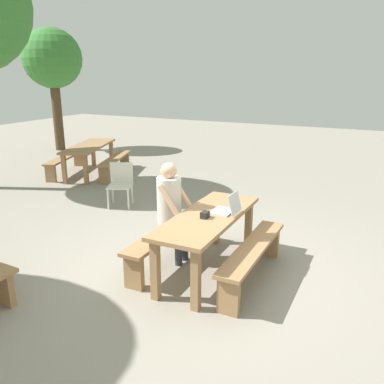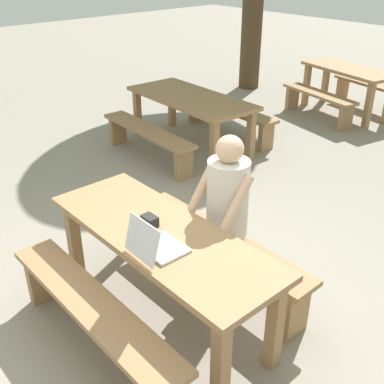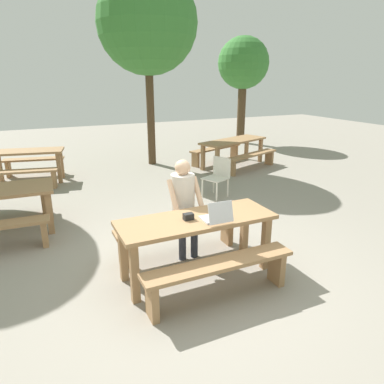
{
  "view_description": "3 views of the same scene",
  "coord_description": "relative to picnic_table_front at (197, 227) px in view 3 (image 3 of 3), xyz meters",
  "views": [
    {
      "loc": [
        -4.36,
        -1.92,
        2.49
      ],
      "look_at": [
        0.05,
        0.25,
        1.02
      ],
      "focal_mm": 37.91,
      "sensor_mm": 36.0,
      "label": 1
    },
    {
      "loc": [
        2.24,
        -1.69,
        2.58
      ],
      "look_at": [
        0.05,
        0.25,
        1.02
      ],
      "focal_mm": 43.81,
      "sensor_mm": 36.0,
      "label": 2
    },
    {
      "loc": [
        -1.72,
        -3.58,
        2.42
      ],
      "look_at": [
        0.05,
        0.25,
        1.02
      ],
      "focal_mm": 32.88,
      "sensor_mm": 36.0,
      "label": 3
    }
  ],
  "objects": [
    {
      "name": "ground_plane",
      "position": [
        0.0,
        0.0,
        -0.65
      ],
      "size": [
        30.0,
        30.0,
        0.0
      ],
      "primitive_type": "plane",
      "color": "gray"
    },
    {
      "name": "picnic_table_front",
      "position": [
        0.0,
        0.0,
        0.0
      ],
      "size": [
        1.95,
        0.7,
        0.77
      ],
      "color": "#9E754C",
      "rests_on": "ground"
    },
    {
      "name": "bench_near",
      "position": [
        0.0,
        -0.6,
        -0.3
      ],
      "size": [
        1.79,
        0.3,
        0.47
      ],
      "color": "#9E754C",
      "rests_on": "ground"
    },
    {
      "name": "bench_far",
      "position": [
        0.0,
        0.6,
        -0.3
      ],
      "size": [
        1.79,
        0.3,
        0.47
      ],
      "color": "#9E754C",
      "rests_on": "ground"
    },
    {
      "name": "laptop",
      "position": [
        0.18,
        -0.19,
        0.19
      ],
      "size": [
        0.32,
        0.33,
        0.27
      ],
      "rotation": [
        0.0,
        0.0,
        3.12
      ],
      "color": "silver",
      "rests_on": "picnic_table_front"
    },
    {
      "name": "small_pouch",
      "position": [
        -0.11,
        -0.01,
        0.16
      ],
      "size": [
        0.12,
        0.08,
        0.08
      ],
      "color": "black",
      "rests_on": "picnic_table_front"
    },
    {
      "name": "person_seated",
      "position": [
        0.08,
        0.57,
        0.16
      ],
      "size": [
        0.43,
        0.42,
        1.37
      ],
      "color": "#333847",
      "rests_on": "ground"
    },
    {
      "name": "plastic_chair",
      "position": [
        1.73,
        2.59,
        -0.21
      ],
      "size": [
        0.58,
        0.58,
        0.82
      ],
      "rotation": [
        0.0,
        0.0,
        5.12
      ],
      "color": "silver",
      "rests_on": "ground"
    },
    {
      "name": "picnic_table_mid",
      "position": [
        -1.83,
        5.38,
        -0.02
      ],
      "size": [
        1.7,
        0.97,
        0.77
      ],
      "rotation": [
        0.0,
        0.0,
        -0.21
      ],
      "color": "#9E754C",
      "rests_on": "ground"
    },
    {
      "name": "bench_mid_south",
      "position": [
        -1.95,
        4.79,
        -0.32
      ],
      "size": [
        1.47,
        0.59,
        0.44
      ],
      "rotation": [
        0.0,
        0.0,
        -0.21
      ],
      "color": "#9E754C",
      "rests_on": "ground"
    },
    {
      "name": "bench_mid_north",
      "position": [
        -1.7,
        5.98,
        -0.32
      ],
      "size": [
        1.47,
        0.59,
        0.44
      ],
      "rotation": [
        0.0,
        0.0,
        -0.21
      ],
      "color": "#9E754C",
      "rests_on": "ground"
    },
    {
      "name": "picnic_table_rear",
      "position": [
        3.4,
        4.74,
        -0.02
      ],
      "size": [
        2.23,
        1.38,
        0.74
      ],
      "rotation": [
        0.0,
        0.0,
        0.34
      ],
      "color": "#9E754C",
      "rests_on": "ground"
    },
    {
      "name": "bench_rear_south",
      "position": [
        3.62,
        4.14,
        -0.31
      ],
      "size": [
        1.89,
        0.92,
        0.44
      ],
      "rotation": [
        0.0,
        0.0,
        0.34
      ],
      "color": "#9E754C",
      "rests_on": "ground"
    },
    {
      "name": "bench_rear_north",
      "position": [
        3.19,
        5.34,
        -0.31
      ],
      "size": [
        1.89,
        0.92,
        0.44
      ],
      "rotation": [
        0.0,
        0.0,
        0.34
      ],
      "color": "#9E754C",
      "rests_on": "ground"
    },
    {
      "name": "tree_right",
      "position": [
        5.58,
        7.8,
        2.17
      ],
      "size": [
        1.83,
        1.83,
        3.79
      ],
      "color": "#4C3823",
      "rests_on": "ground"
    },
    {
      "name": "tree_rear",
      "position": [
        1.42,
        5.94,
        3.06
      ],
      "size": [
        2.61,
        2.61,
        5.03
      ],
      "color": "#4C3823",
      "rests_on": "ground"
    }
  ]
}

